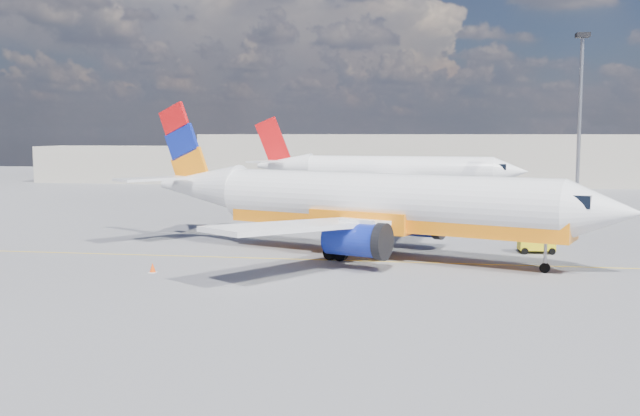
# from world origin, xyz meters

# --- Properties ---
(ground) EXTENTS (240.00, 240.00, 0.00)m
(ground) POSITION_xyz_m (0.00, 0.00, 0.00)
(ground) COLOR #5B5B60
(ground) RESTS_ON ground
(taxi_line) EXTENTS (70.00, 0.15, 0.01)m
(taxi_line) POSITION_xyz_m (0.00, 3.00, 0.01)
(taxi_line) COLOR yellow
(taxi_line) RESTS_ON ground
(terminal_main) EXTENTS (70.00, 14.00, 8.00)m
(terminal_main) POSITION_xyz_m (5.00, 75.00, 4.00)
(terminal_main) COLOR #B0A898
(terminal_main) RESTS_ON ground
(terminal_annex) EXTENTS (26.00, 10.00, 6.00)m
(terminal_annex) POSITION_xyz_m (-45.00, 72.00, 3.00)
(terminal_annex) COLOR #B0A898
(terminal_annex) RESTS_ON ground
(main_jet) EXTENTS (35.14, 26.57, 10.74)m
(main_jet) POSITION_xyz_m (2.94, 4.97, 3.58)
(main_jet) COLOR white
(main_jet) RESTS_ON ground
(second_jet) EXTENTS (34.11, 26.89, 10.34)m
(second_jet) POSITION_xyz_m (2.25, 46.13, 3.45)
(second_jet) COLOR white
(second_jet) RESTS_ON ground
(gse_tug) EXTENTS (2.50, 1.68, 1.70)m
(gse_tug) POSITION_xyz_m (14.30, 7.93, 0.80)
(gse_tug) COLOR black
(gse_tug) RESTS_ON ground
(traffic_cone) EXTENTS (0.42, 0.42, 0.59)m
(traffic_cone) POSITION_xyz_m (-9.09, -2.76, 0.29)
(traffic_cone) COLOR white
(traffic_cone) RESTS_ON ground
(floodlight_mast) EXTENTS (1.36, 1.36, 18.57)m
(floodlight_mast) POSITION_xyz_m (22.50, 36.36, 11.13)
(floodlight_mast) COLOR gray
(floodlight_mast) RESTS_ON ground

